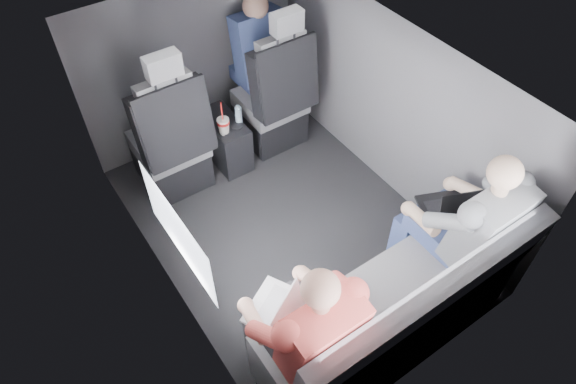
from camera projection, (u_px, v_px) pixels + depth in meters
floor at (288, 227)px, 3.75m from camera, size 2.60×2.60×0.00m
ceiling at (287, 71)px, 2.75m from camera, size 2.60×2.60×0.00m
panel_left at (157, 224)px, 2.91m from camera, size 0.02×2.60×1.35m
panel_right at (393, 110)px, 3.59m from camera, size 0.02×2.60×1.35m
panel_front at (192, 65)px, 3.97m from camera, size 1.80×0.02×1.35m
panel_back at (437, 313)px, 2.53m from camera, size 1.80×0.02×1.35m
side_window at (178, 233)px, 2.58m from camera, size 0.02×0.75×0.42m
seatbelt at (286, 71)px, 3.70m from camera, size 0.35×0.11×0.59m
front_seat_left at (172, 146)px, 3.75m from camera, size 0.52×0.58×1.26m
front_seat_right at (274, 103)px, 4.09m from camera, size 0.52×0.58×1.26m
center_console at (225, 140)px, 4.09m from camera, size 0.24×0.48×0.41m
rear_bench at (393, 314)px, 2.93m from camera, size 1.60×0.57×0.92m
soda_cup at (223, 125)px, 3.79m from camera, size 0.09×0.09×0.28m
water_bottle at (239, 115)px, 3.88m from camera, size 0.05×0.05×0.15m
laptop_white at (278, 309)px, 2.59m from camera, size 0.37×0.40×0.23m
laptop_black at (451, 206)px, 3.06m from camera, size 0.36×0.37×0.22m
passenger_rear_left at (303, 327)px, 2.54m from camera, size 0.49×0.61×1.20m
passenger_rear_right at (463, 224)px, 2.96m from camera, size 0.51×0.63×1.23m
passenger_front_right at (258, 49)px, 3.99m from camera, size 0.39×0.39×0.77m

